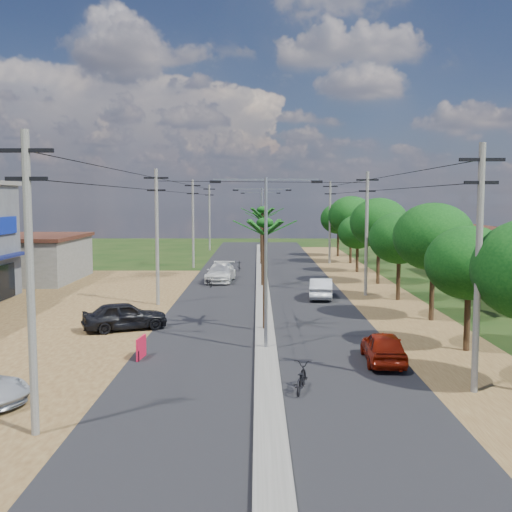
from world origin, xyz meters
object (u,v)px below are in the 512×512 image
at_px(moto_rider_east, 301,379).
at_px(car_white_far, 221,273).
at_px(car_parked_dark, 125,316).
at_px(car_red_near, 383,348).
at_px(car_silver_mid, 321,289).
at_px(roadside_sign, 141,348).

bearing_deg(moto_rider_east, car_white_far, -68.87).
relative_size(car_parked_dark, moto_rider_east, 2.36).
xyz_separation_m(car_red_near, car_silver_mid, (-0.90, 16.75, 0.04)).
height_order(car_white_far, moto_rider_east, car_white_far).
bearing_deg(car_red_near, moto_rider_east, 48.19).
xyz_separation_m(car_parked_dark, roadside_sign, (2.00, -5.81, -0.26)).
bearing_deg(moto_rider_east, roadside_sign, -21.83).
distance_m(car_silver_mid, car_white_far, 11.52).
bearing_deg(car_parked_dark, car_red_near, -140.99).
xyz_separation_m(car_red_near, moto_rider_east, (-3.80, -3.78, -0.19)).
distance_m(car_silver_mid, roadside_sign, 18.71).
relative_size(moto_rider_east, roadside_sign, 1.57).
distance_m(car_white_far, car_parked_dark, 19.29).
distance_m(car_white_far, moto_rider_east, 29.55).
xyz_separation_m(car_red_near, car_parked_dark, (-12.50, 6.51, 0.07)).
bearing_deg(car_red_near, car_parked_dark, -24.19).
distance_m(car_parked_dark, roadside_sign, 6.15).
bearing_deg(car_parked_dark, roadside_sign, 175.50).
height_order(car_silver_mid, car_parked_dark, car_parked_dark).
distance_m(car_white_far, roadside_sign, 24.77).
relative_size(car_red_near, car_silver_mid, 0.91).
xyz_separation_m(car_silver_mid, moto_rider_east, (-2.90, -20.53, -0.23)).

